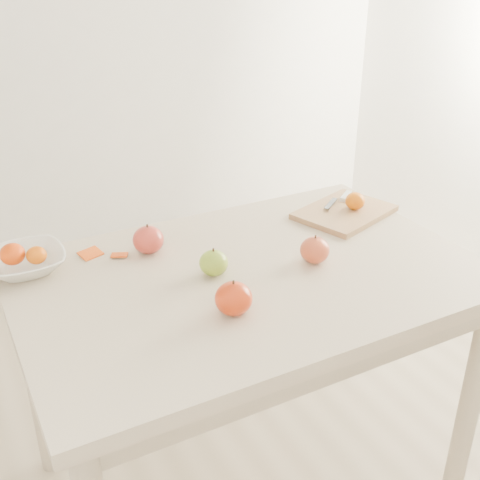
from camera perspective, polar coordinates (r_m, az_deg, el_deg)
name	(u,v)px	position (r m, az deg, el deg)	size (l,w,h in m)	color
ground	(247,476)	(2.06, 0.70, -21.46)	(3.50, 3.50, 0.00)	#C6B293
table	(249,303)	(1.63, 0.83, -6.00)	(1.20, 0.80, 0.75)	beige
cutting_board	(345,212)	(1.93, 9.88, 2.61)	(0.29, 0.22, 0.02)	tan
board_tangerine	(355,201)	(1.93, 10.85, 3.65)	(0.06, 0.06, 0.05)	#C75907
fruit_bowl	(25,262)	(1.67, -19.74, -2.00)	(0.21, 0.21, 0.05)	white
bowl_tangerine_near	(12,254)	(1.67, -20.77, -1.25)	(0.06, 0.06, 0.06)	#D03D07
bowl_tangerine_far	(36,255)	(1.65, -18.75, -1.37)	(0.05, 0.05, 0.05)	#E85408
orange_peel_a	(91,255)	(1.71, -13.97, -1.38)	(0.06, 0.04, 0.00)	#E04F0F
orange_peel_b	(119,256)	(1.69, -11.36, -1.47)	(0.04, 0.04, 0.00)	#E14C0F
paring_knife	(343,197)	(2.01, 9.78, 4.01)	(0.16, 0.09, 0.01)	white
apple_green	(214,263)	(1.55, -2.52, -2.18)	(0.08, 0.08, 0.07)	#619217
apple_red_a	(148,240)	(1.68, -8.69, 0.02)	(0.09, 0.09, 0.08)	maroon
apple_red_c	(234,298)	(1.39, -0.61, -5.57)	(0.09, 0.09, 0.08)	#910A08
apple_red_e	(315,250)	(1.63, 7.09, -0.94)	(0.08, 0.08, 0.07)	#A51E2C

